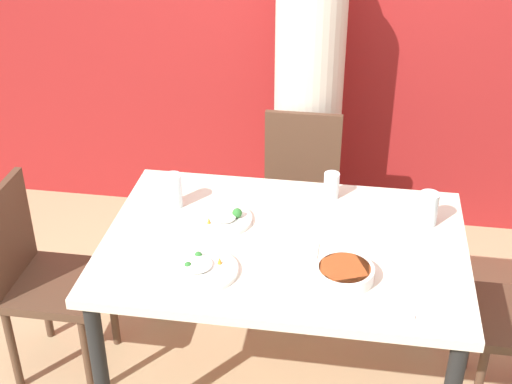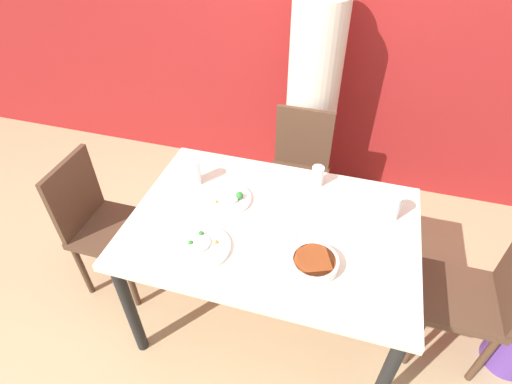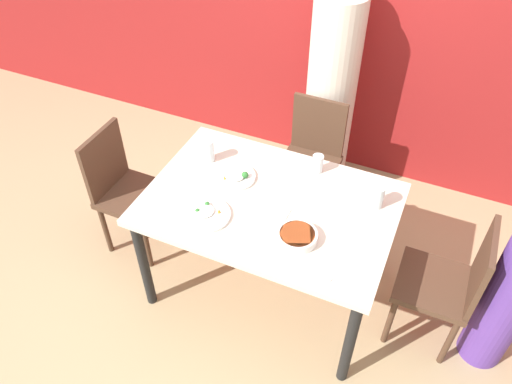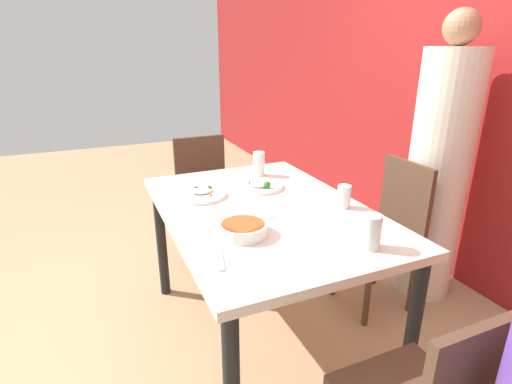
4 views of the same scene
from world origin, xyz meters
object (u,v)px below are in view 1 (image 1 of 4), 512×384
Objects in this scene: chair_adult_spot at (299,197)px; glass_water_tall at (428,209)px; person_adult at (308,114)px; plate_rice_adult at (200,269)px; bowl_curry at (344,273)px.

chair_adult_spot is 0.89m from glass_water_tall.
person_adult is at bearing 120.53° from glass_water_tall.
chair_adult_spot reaches higher than plate_rice_adult.
plate_rice_adult is 0.93m from glass_water_tall.
bowl_curry is (0.26, -1.36, 0.01)m from person_adult.
glass_water_tall is at bearing 28.83° from plate_rice_adult.
plate_rice_adult is 1.94× the size of glass_water_tall.
bowl_curry reaches higher than plate_rice_adult.
glass_water_tall reaches higher than plate_rice_adult.
person_adult is 1.42m from plate_rice_adult.
chair_adult_spot is at bearing 104.19° from bowl_curry.
chair_adult_spot is 0.52× the size of person_adult.
person_adult is (-0.00, 0.35, 0.30)m from chair_adult_spot.
plate_rice_adult is at bearing -100.37° from person_adult.
chair_adult_spot is 1.09m from bowl_curry.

